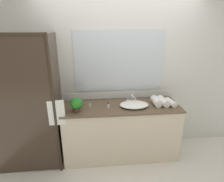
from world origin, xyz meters
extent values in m
plane|color=silver|center=(0.00, 0.00, 0.00)|extent=(8.00, 8.00, 0.00)
cube|color=silver|center=(0.00, 0.34, 1.30)|extent=(4.40, 0.05, 2.60)
cube|color=silver|center=(0.00, 0.32, 0.96)|extent=(1.80, 0.01, 0.11)
cube|color=silver|center=(0.00, 0.31, 1.53)|extent=(1.42, 0.01, 0.96)
cube|color=beige|center=(0.00, 0.01, 0.43)|extent=(1.80, 0.56, 0.87)
cube|color=brown|center=(0.00, 0.00, 0.89)|extent=(1.80, 0.58, 0.03)
cylinder|color=#2D2319|center=(-0.95, -0.27, 1.00)|extent=(0.04, 0.04, 2.00)
cube|color=#2D2319|center=(-1.45, -0.27, 1.98)|extent=(1.00, 0.04, 0.04)
cube|color=#382B21|center=(-1.45, -0.27, 1.00)|extent=(0.96, 0.01, 1.96)
cube|color=#382B21|center=(-0.95, 0.02, 1.00)|extent=(0.01, 0.57, 1.96)
cylinder|color=#2D2319|center=(-0.93, -0.26, 1.12)|extent=(0.32, 0.02, 0.02)
cube|color=white|center=(-0.93, -0.26, 0.96)|extent=(0.22, 0.04, 0.36)
ellipsoid|color=white|center=(0.19, -0.04, 0.93)|extent=(0.44, 0.31, 0.06)
cube|color=silver|center=(0.19, 0.17, 0.91)|extent=(0.17, 0.04, 0.02)
cylinder|color=silver|center=(0.19, 0.17, 0.97)|extent=(0.02, 0.02, 0.10)
cylinder|color=silver|center=(0.19, 0.10, 1.02)|extent=(0.02, 0.13, 0.02)
cylinder|color=silver|center=(0.13, 0.17, 0.94)|extent=(0.02, 0.02, 0.04)
cylinder|color=silver|center=(0.25, 0.17, 0.94)|extent=(0.02, 0.02, 0.04)
cylinder|color=#473828|center=(-0.67, -0.12, 0.93)|extent=(0.11, 0.11, 0.07)
ellipsoid|color=#247423|center=(-0.67, -0.12, 1.03)|extent=(0.18, 0.18, 0.15)
cube|color=silver|center=(-0.71, 0.17, 0.91)|extent=(0.10, 0.07, 0.01)
ellipsoid|color=silver|center=(-0.71, 0.17, 0.92)|extent=(0.07, 0.04, 0.02)
cylinder|color=silver|center=(-0.48, 0.01, 0.93)|extent=(0.03, 0.03, 0.06)
cylinder|color=#2D6638|center=(-0.48, 0.01, 0.97)|extent=(0.02, 0.02, 0.01)
cylinder|color=white|center=(-0.21, -0.05, 0.94)|extent=(0.03, 0.03, 0.07)
cylinder|color=black|center=(-0.21, -0.05, 0.98)|extent=(0.03, 0.03, 0.02)
cylinder|color=white|center=(0.76, -0.05, 0.95)|extent=(0.13, 0.24, 0.09)
cylinder|color=white|center=(0.65, -0.02, 0.96)|extent=(0.14, 0.26, 0.11)
cylinder|color=white|center=(0.54, -0.01, 0.96)|extent=(0.12, 0.25, 0.12)
camera|label=1|loc=(-0.41, -2.57, 2.08)|focal=29.63mm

